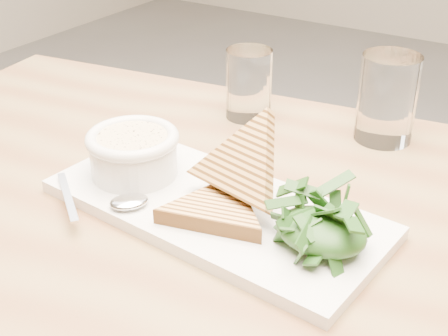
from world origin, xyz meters
The scene contains 14 objects.
table_top centered at (0.05, -0.20, 0.73)m, with size 1.10×0.74×0.04m, color olive.
table_leg_bl centered at (-0.45, 0.11, 0.36)m, with size 0.06×0.06×0.71m, color olive.
platter centered at (0.04, -0.20, 0.76)m, with size 0.39×0.17×0.01m, color white.
soup_bowl centered at (-0.08, -0.19, 0.79)m, with size 0.10×0.10×0.04m, color white.
soup centered at (-0.08, -0.19, 0.81)m, with size 0.09×0.09×0.01m, color #DBBF89.
bowl_rim centered at (-0.08, -0.19, 0.81)m, with size 0.11×0.11×0.01m, color white.
sandwich_flat centered at (0.06, -0.22, 0.77)m, with size 0.14×0.14×0.02m, color tan, non-canonical shape.
sandwich_lean centered at (0.06, -0.18, 0.81)m, with size 0.14×0.14×0.08m, color tan, non-canonical shape.
salad_base centered at (0.17, -0.21, 0.78)m, with size 0.09×0.07×0.04m, color #143411.
arugula_pile centered at (0.17, -0.21, 0.79)m, with size 0.11×0.10×0.05m, color #244E17, non-canonical shape.
spoon_bowl centered at (-0.04, -0.25, 0.77)m, with size 0.03×0.04×0.01m, color silver.
spoon_handle centered at (-0.10, -0.28, 0.77)m, with size 0.11×0.01×0.00m, color silver.
glass_near centered at (-0.06, 0.06, 0.80)m, with size 0.07×0.07×0.10m, color white.
glass_far centered at (0.13, 0.09, 0.81)m, with size 0.08×0.08×0.12m, color white.
Camera 1 is at (0.36, -0.69, 1.14)m, focal length 50.00 mm.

